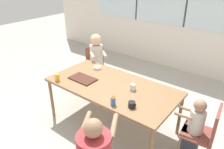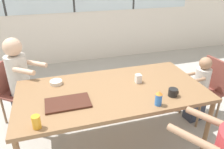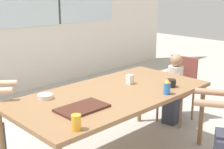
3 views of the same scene
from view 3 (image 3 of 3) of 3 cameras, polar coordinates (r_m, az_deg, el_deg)
The scene contains 9 objects.
dining_table at distance 3.06m, azimuth 0.00°, elevation -4.15°, with size 2.00×1.00×0.74m.
chair_for_toddler at distance 4.24m, azimuth 12.29°, elevation -1.54°, with size 0.44×0.44×0.85m.
person_toddler at distance 4.13m, azimuth 11.23°, elevation -2.98°, with size 0.38×0.24×0.92m.
food_tray_dark at distance 2.64m, azimuth -5.48°, elevation -6.12°, with size 0.43×0.26×0.02m.
coffee_mug at distance 3.25m, azimuth 10.80°, elevation -1.55°, with size 0.10×0.09×0.08m.
sippy_cup at distance 3.01m, azimuth 10.04°, elevation -2.16°, with size 0.07×0.07×0.15m.
juice_glass at distance 2.26m, azimuth -6.55°, elevation -8.69°, with size 0.07×0.07×0.12m.
milk_carton_small at distance 3.30m, azimuth 3.28°, elevation -0.89°, with size 0.06×0.06×0.10m.
bowl_white_shallow at distance 2.93m, azimuth -12.12°, elevation -3.96°, with size 0.14×0.14×0.04m.
Camera 3 is at (-2.01, -2.06, 1.72)m, focal length 50.00 mm.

